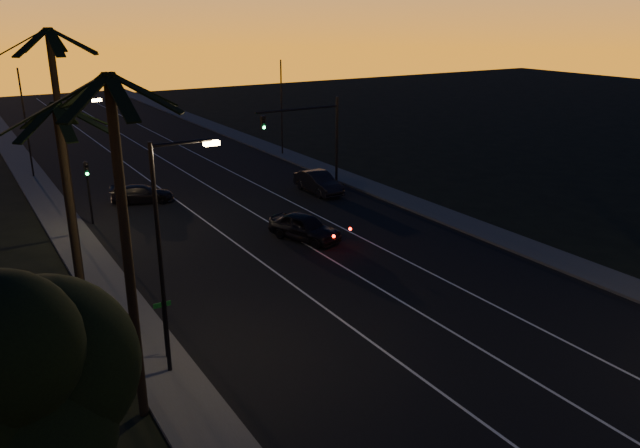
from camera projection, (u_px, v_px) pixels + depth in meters
road at (294, 243)px, 37.43m from camera, size 20.00×170.00×0.01m
sidewalk_left at (103, 282)px, 31.88m from camera, size 2.40×170.00×0.16m
sidewalk_right at (436, 212)px, 42.94m from camera, size 2.40×170.00×0.16m
lane_stripe_left at (248, 252)px, 35.95m from camera, size 0.12×160.00×0.01m
lane_stripe_mid at (301, 241)px, 37.68m from camera, size 0.12×160.00×0.01m
lane_stripe_right at (349, 231)px, 39.40m from camera, size 0.12×160.00×0.01m
bushy_tree at (1, 403)px, 13.72m from camera, size 6.30×5.30×8.30m
palm_near at (124, 220)px, 19.25m from camera, size 4.25×4.16×11.53m
palm_mid at (69, 201)px, 24.06m from camera, size 4.25×4.16×10.03m
palm_far at (62, 138)px, 28.97m from camera, size 4.25×4.16×12.53m
streetlight_left_near at (167, 242)px, 22.36m from camera, size 2.55×0.26×9.00m
streetlight_left_far at (70, 156)px, 37.00m from camera, size 2.55×0.26×8.50m
street_sign at (164, 323)px, 24.30m from camera, size 0.70×0.06×2.60m
signal_mast at (311, 128)px, 47.49m from camera, size 7.10×0.41×7.00m
signal_post at (88, 181)px, 39.89m from camera, size 0.28×0.37×4.20m
far_pole_left at (26, 124)px, 50.76m from camera, size 0.14×0.14×9.00m
far_pole_right at (282, 108)px, 59.19m from camera, size 0.14×0.14×9.00m
lead_car at (305, 227)px, 37.77m from camera, size 3.54×5.56×1.61m
right_car at (318, 182)px, 47.70m from camera, size 1.72×4.90×1.61m
cross_car at (142, 194)px, 45.26m from camera, size 4.77×3.11×1.28m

